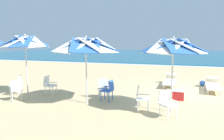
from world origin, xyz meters
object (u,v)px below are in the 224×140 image
object	(u,v)px
plastic_chair_1	(141,97)
beach_umbrella_1	(86,46)
plastic_chair_6	(17,84)
sun_lounger_1	(170,81)
plastic_chair_0	(167,102)
beach_umbrella_2	(25,42)
beach_ball	(202,83)
sun_lounger_0	(213,85)
plastic_chair_2	(108,89)
plastic_chair_3	(103,87)
plastic_chair_4	(49,84)
beach_umbrella_0	(173,47)
plastic_chair_5	(16,89)
cooler_box	(178,95)

from	to	relation	value
plastic_chair_1	beach_umbrella_1	world-z (taller)	beach_umbrella_1
plastic_chair_6	sun_lounger_1	bearing A→B (deg)	32.57
beach_umbrella_1	sun_lounger_1	xyz separation A→B (m)	(2.92, 4.37, -1.96)
plastic_chair_0	beach_umbrella_2	bearing A→B (deg)	172.09
sun_lounger_1	beach_ball	distance (m)	1.76
sun_lounger_0	plastic_chair_2	bearing A→B (deg)	-142.25
plastic_chair_3	plastic_chair_4	world-z (taller)	same
plastic_chair_1	beach_umbrella_2	world-z (taller)	beach_umbrella_2
beach_umbrella_0	sun_lounger_1	bearing A→B (deg)	93.24
plastic_chair_1	beach_ball	bearing A→B (deg)	65.32
plastic_chair_5	plastic_chair_6	xyz separation A→B (m)	(-0.66, 0.80, 0.00)
plastic_chair_2	sun_lounger_0	distance (m)	5.40
beach_umbrella_0	sun_lounger_1	xyz separation A→B (m)	(-0.25, 4.40, -1.94)
beach_umbrella_0	cooler_box	bearing A→B (deg)	83.15
sun_lounger_0	sun_lounger_1	bearing A→B (deg)	165.31
plastic_chair_5	beach_ball	distance (m)	9.25
plastic_chair_4	beach_ball	world-z (taller)	plastic_chair_4
plastic_chair_0	plastic_chair_3	bearing A→B (deg)	150.34
beach_umbrella_2	plastic_chair_0	bearing A→B (deg)	-7.91
plastic_chair_1	beach_ball	xyz separation A→B (m)	(2.39, 5.21, -0.35)
beach_umbrella_0	sun_lounger_1	world-z (taller)	beach_umbrella_0
plastic_chair_1	plastic_chair_2	size ratio (longest dim) A/B	1.00
beach_umbrella_2	plastic_chair_6	size ratio (longest dim) A/B	3.13
beach_ball	beach_umbrella_2	bearing A→B (deg)	-147.91
plastic_chair_1	cooler_box	world-z (taller)	plastic_chair_1
beach_umbrella_1	plastic_chair_5	xyz separation A→B (m)	(-2.88, -0.54, -1.75)
plastic_chair_0	beach_umbrella_1	bearing A→B (deg)	168.49
beach_umbrella_1	sun_lounger_1	size ratio (longest dim) A/B	1.20
plastic_chair_1	plastic_chair_4	distance (m)	4.41
sun_lounger_1	beach_ball	bearing A→B (deg)	18.46
plastic_chair_1	cooler_box	bearing A→B (deg)	58.28
plastic_chair_4	beach_ball	xyz separation A→B (m)	(6.71, 4.28, -0.35)
cooler_box	beach_ball	size ratio (longest dim) A/B	1.68
beach_umbrella_2	plastic_chair_2	bearing A→B (deg)	5.07
beach_umbrella_2	cooler_box	size ratio (longest dim) A/B	5.42
plastic_chair_1	cooler_box	size ratio (longest dim) A/B	1.73
plastic_chair_2	plastic_chair_6	distance (m)	4.25
beach_umbrella_0	cooler_box	size ratio (longest dim) A/B	5.12
beach_umbrella_0	beach_umbrella_1	world-z (taller)	beach_umbrella_1
plastic_chair_4	cooler_box	world-z (taller)	plastic_chair_4
beach_umbrella_0	plastic_chair_5	world-z (taller)	beach_umbrella_0
sun_lounger_1	beach_ball	world-z (taller)	sun_lounger_1
beach_umbrella_1	plastic_chair_4	xyz separation A→B (m)	(-2.13, 0.64, -1.75)
sun_lounger_0	plastic_chair_5	bearing A→B (deg)	-150.81
plastic_chair_1	beach_umbrella_1	xyz separation A→B (m)	(-2.18, 0.28, 1.75)
beach_umbrella_0	cooler_box	world-z (taller)	beach_umbrella_0
beach_umbrella_2	sun_lounger_1	distance (m)	7.48
beach_umbrella_2	sun_lounger_1	world-z (taller)	beach_umbrella_2
beach_umbrella_1	cooler_box	bearing A→B (deg)	25.78
beach_umbrella_1	beach_ball	bearing A→B (deg)	47.10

